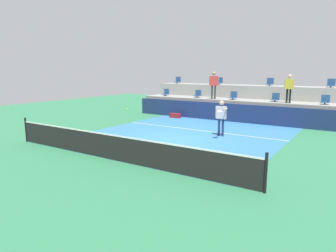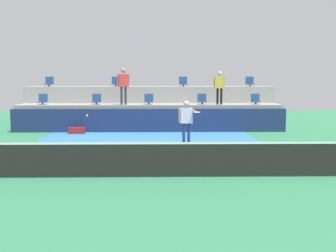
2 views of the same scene
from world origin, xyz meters
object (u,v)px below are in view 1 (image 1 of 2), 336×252
Objects in this scene: tennis_player at (221,115)px; tennis_ball at (127,109)px; stadium_chair_lower_left at (198,94)px; spectator_in_grey at (214,82)px; stadium_chair_lower_center at (233,96)px; stadium_chair_upper_far_left at (178,81)px; stadium_chair_upper_far_right at (331,84)px; stadium_chair_lower_right at (275,98)px; spectator_in_white at (289,86)px; stadium_chair_lower_far_right at (325,100)px; stadium_chair_lower_far_left at (166,93)px; stadium_chair_upper_right at (270,83)px; stadium_chair_upper_left at (219,81)px; equipment_bag at (175,116)px.

tennis_player is 4.41m from tennis_ball.
stadium_chair_lower_left is 0.29× the size of spectator_in_grey.
stadium_chair_lower_center is 1.00× the size of stadium_chair_upper_far_left.
tennis_player reaches higher than tennis_ball.
stadium_chair_lower_center is at bearing -161.54° from stadium_chair_upper_far_right.
spectator_in_white is (0.82, -0.38, 0.76)m from stadium_chair_lower_right.
stadium_chair_upper_far_left is 9.07m from spectator_in_white.
stadium_chair_lower_center is 1.00× the size of stadium_chair_lower_far_right.
stadium_chair_lower_far_right is at bearing 0.00° from stadium_chair_lower_right.
spectator_in_white reaches higher than stadium_chair_lower_center.
stadium_chair_lower_far_right is 1.00× the size of stadium_chair_upper_far_right.
stadium_chair_lower_far_left is 7.33m from stadium_chair_upper_right.
stadium_chair_upper_left is (3.46, 1.80, 0.85)m from stadium_chair_lower_far_left.
spectator_in_grey reaches higher than stadium_chair_upper_right.
stadium_chair_upper_far_left is at bearing 161.33° from stadium_chair_lower_center.
spectator_in_white is (3.47, -0.38, 0.76)m from stadium_chair_lower_center.
equipment_bag is at bearing -162.73° from stadium_chair_lower_right.
stadium_chair_upper_left is (-7.13, 1.80, 0.85)m from stadium_chair_lower_far_right.
tennis_player is at bearing -110.58° from spectator_in_white.
stadium_chair_lower_center is at bearing 29.35° from equipment_bag.
stadium_chair_upper_left is 0.29× the size of spectator_in_grey.
equipment_bag is (-4.82, 3.67, -0.89)m from tennis_player.
tennis_ball is 0.09× the size of equipment_bag.
tennis_ball is at bearing -118.11° from stadium_chair_lower_right.
stadium_chair_lower_left is 1.00× the size of stadium_chair_upper_left.
tennis_ball is at bearing -102.24° from stadium_chair_lower_center.
stadium_chair_upper_left is at bearing 180.00° from stadium_chair_upper_far_right.
stadium_chair_lower_far_left is 1.00× the size of stadium_chair_upper_left.
stadium_chair_upper_far_left is at bearing 146.59° from stadium_chair_lower_left.
tennis_ball is (0.79, -8.35, -0.09)m from stadium_chair_lower_left.
stadium_chair_lower_center is at bearing 0.00° from stadium_chair_lower_left.
stadium_chair_lower_far_left is 9.03m from tennis_ball.
spectator_in_grey reaches higher than stadium_chair_upper_left.
spectator_in_grey reaches higher than stadium_chair_lower_center.
stadium_chair_lower_far_left is 1.00× the size of stadium_chair_upper_right.
stadium_chair_upper_far_left is 4.71m from equipment_bag.
tennis_player is at bearing -53.05° from stadium_chair_lower_left.
spectator_in_grey is (-3.03, -2.18, 0.02)m from stadium_chair_upper_right.
stadium_chair_upper_right and stadium_chair_upper_far_right have the same top height.
stadium_chair_lower_far_right is 11.00m from tennis_ball.
stadium_chair_lower_far_right is at bearing 11.61° from spectator_in_white.
spectator_in_grey is (0.57, -2.18, 0.02)m from stadium_chair_upper_left.
stadium_chair_lower_far_right is at bearing -9.58° from stadium_chair_upper_far_left.
stadium_chair_upper_far_right is (3.59, 0.00, 0.00)m from stadium_chair_upper_right.
stadium_chair_upper_right is 2.75m from spectator_in_white.
equipment_bag is (-5.93, -1.84, -1.31)m from stadium_chair_lower_right.
stadium_chair_upper_far_right reaches higher than stadium_chair_lower_left.
stadium_chair_upper_far_right is (10.72, 0.00, 0.00)m from stadium_chair_upper_far_left.
equipment_bag is (-6.75, -1.46, -2.08)m from spectator_in_white.
stadium_chair_lower_far_right is at bearing -91.74° from stadium_chair_upper_far_right.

